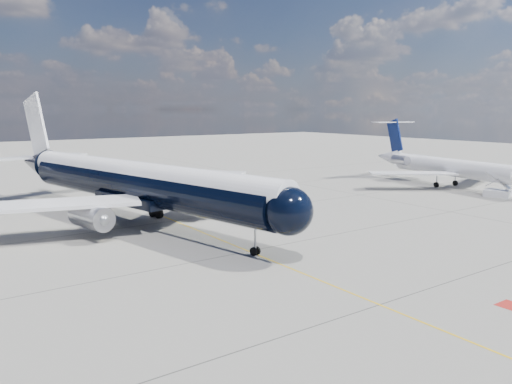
# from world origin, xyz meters

# --- Properties ---
(ground) EXTENTS (320.00, 320.00, 0.00)m
(ground) POSITION_xyz_m (0.00, 30.00, 0.00)
(ground) COLOR gray
(ground) RESTS_ON ground
(taxiway_centerline) EXTENTS (0.16, 160.00, 0.01)m
(taxiway_centerline) POSITION_xyz_m (0.00, 25.00, 0.00)
(taxiway_centerline) COLOR gold
(taxiway_centerline) RESTS_ON ground
(red_marking) EXTENTS (1.60, 1.60, 0.01)m
(red_marking) POSITION_xyz_m (6.80, -10.00, 0.00)
(red_marking) COLOR maroon
(red_marking) RESTS_ON ground
(main_airliner) EXTENTS (41.23, 50.87, 14.83)m
(main_airliner) POSITION_xyz_m (-4.19, 26.96, 4.60)
(main_airliner) COLOR black
(main_airliner) RESTS_ON ground
(regional_jet) EXTENTS (27.54, 31.93, 10.84)m
(regional_jet) POSITION_xyz_m (47.70, 23.66, 3.42)
(regional_jet) COLOR white
(regional_jet) RESTS_ON ground
(boarding_stair) EXTENTS (3.53, 3.99, 3.72)m
(boarding_stair) POSITION_xyz_m (45.21, 12.57, 0.69)
(boarding_stair) COLOR white
(boarding_stair) RESTS_ON ground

